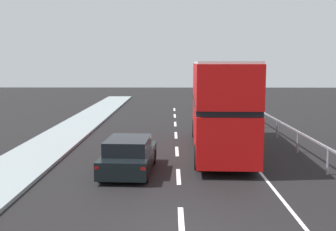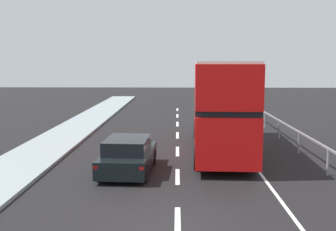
{
  "view_description": "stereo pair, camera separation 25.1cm",
  "coord_description": "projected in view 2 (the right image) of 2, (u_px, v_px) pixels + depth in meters",
  "views": [
    {
      "loc": [
        -0.27,
        -10.34,
        4.34
      ],
      "look_at": [
        -0.42,
        7.45,
        2.01
      ],
      "focal_mm": 43.89,
      "sensor_mm": 36.0,
      "label": 1
    },
    {
      "loc": [
        -0.02,
        -10.34,
        4.34
      ],
      "look_at": [
        -0.42,
        7.45,
        2.01
      ],
      "focal_mm": 43.89,
      "sensor_mm": 36.0,
      "label": 2
    }
  ],
  "objects": [
    {
      "name": "ground_plane",
      "position": [
        178.0,
        230.0,
        10.82
      ],
      "size": [
        75.28,
        120.0,
        0.1
      ],
      "primitive_type": "cube",
      "color": "black"
    },
    {
      "name": "bridge_side_railing",
      "position": [
        299.0,
        135.0,
        19.49
      ],
      "size": [
        0.1,
        42.0,
        1.08
      ],
      "color": "gray",
      "rests_on": "ground"
    },
    {
      "name": "double_decker_bus_red",
      "position": [
        220.0,
        104.0,
        19.82
      ],
      "size": [
        2.86,
        10.3,
        4.36
      ],
      "rotation": [
        0.0,
        0.0,
        -0.04
      ],
      "color": "red",
      "rests_on": "ground"
    },
    {
      "name": "lane_paint_markings",
      "position": [
        221.0,
        156.0,
        18.96
      ],
      "size": [
        3.39,
        46.0,
        0.01
      ],
      "color": "silver",
      "rests_on": "ground"
    },
    {
      "name": "hatchback_car_near",
      "position": [
        128.0,
        155.0,
        16.21
      ],
      "size": [
        2.05,
        4.2,
        1.39
      ],
      "rotation": [
        0.0,
        0.0,
        -0.05
      ],
      "color": "black",
      "rests_on": "ground"
    }
  ]
}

